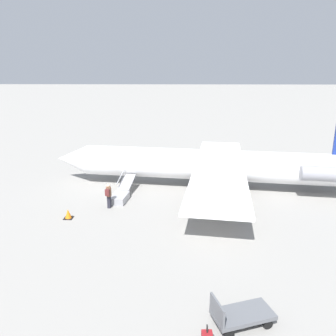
% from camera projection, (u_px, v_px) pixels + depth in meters
% --- Properties ---
extents(ground_plane, '(600.00, 600.00, 0.00)m').
position_uv_depth(ground_plane, '(206.00, 187.00, 26.71)').
color(ground_plane, gray).
extents(airplane_main, '(26.06, 19.65, 6.44)m').
position_uv_depth(airplane_main, '(217.00, 165.00, 26.05)').
color(airplane_main, white).
rests_on(airplane_main, ground).
extents(boarding_stairs, '(1.49, 4.11, 1.63)m').
position_uv_depth(boarding_stairs, '(121.00, 195.00, 23.99)').
color(boarding_stairs, '#99999E').
rests_on(boarding_stairs, ground).
extents(passenger, '(0.36, 0.55, 1.74)m').
position_uv_depth(passenger, '(109.00, 194.00, 22.29)').
color(passenger, '#23232D').
rests_on(passenger, ground).
extents(luggage_cart, '(2.44, 1.76, 1.22)m').
position_uv_depth(luggage_cart, '(240.00, 314.00, 11.87)').
color(luggage_cart, '#595B60').
rests_on(luggage_cart, ground).
extents(traffic_cone_near_stairs, '(0.56, 0.56, 0.62)m').
position_uv_depth(traffic_cone_near_stairs, '(68.00, 214.00, 20.85)').
color(traffic_cone_near_stairs, black).
rests_on(traffic_cone_near_stairs, ground).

